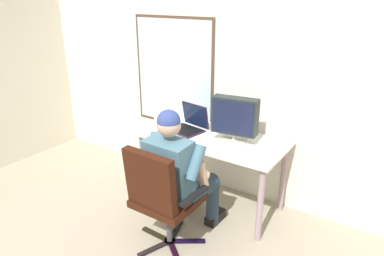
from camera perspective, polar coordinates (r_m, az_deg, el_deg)
wall_rear at (r=3.57m, az=6.27°, el=9.06°), size 5.24×0.08×2.60m
desk at (r=3.42m, az=3.10°, el=-2.94°), size 1.44×0.68×0.74m
office_chair at (r=2.85m, az=-5.18°, el=-10.67°), size 0.60×0.60×0.94m
person_seated at (r=2.97m, az=-2.10°, el=-7.05°), size 0.54×0.73×1.21m
crt_monitor at (r=3.20m, az=6.98°, el=1.79°), size 0.43×0.22×0.42m
laptop at (r=3.53m, az=-0.38°, el=0.79°), size 0.38×0.36×0.26m
wine_glass at (r=3.53m, az=-5.55°, el=1.42°), size 0.08×0.08×0.16m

